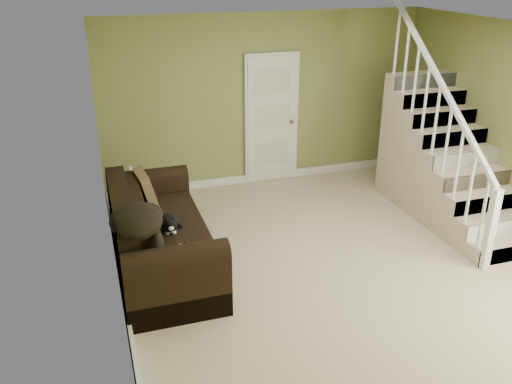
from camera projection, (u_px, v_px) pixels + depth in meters
floor at (338, 263)px, 6.38m from camera, size 5.00×5.50×0.01m
ceiling at (354, 35)px, 5.35m from camera, size 5.00×5.50×0.01m
wall_back at (265, 100)px, 8.27m from camera, size 5.00×0.04×2.60m
wall_left at (108, 186)px, 5.17m from camera, size 0.04×5.50×2.60m
baseboard_back at (265, 176)px, 8.74m from camera, size 5.00×0.04×0.12m
baseboard_left at (124, 295)px, 5.67m from camera, size 0.04×5.50×0.12m
baseboard_right at (511, 229)px, 7.05m from camera, size 0.04×5.50×0.12m
door at (272, 119)px, 8.38m from camera, size 0.86×0.12×2.02m
staircase at (441, 166)px, 7.53m from camera, size 1.00×2.51×2.82m
sofa at (157, 238)px, 6.18m from camera, size 1.03×2.39×0.94m
side_table at (135, 208)px, 6.99m from camera, size 0.55×0.55×0.87m
cat at (170, 223)px, 5.99m from camera, size 0.24×0.51×0.25m
banana at (185, 247)px, 5.65m from camera, size 0.15×0.16×0.05m
throw_pillow at (146, 188)px, 6.61m from camera, size 0.26×0.46×0.46m
throw_blanket at (136, 220)px, 5.23m from camera, size 0.61×0.74×0.27m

